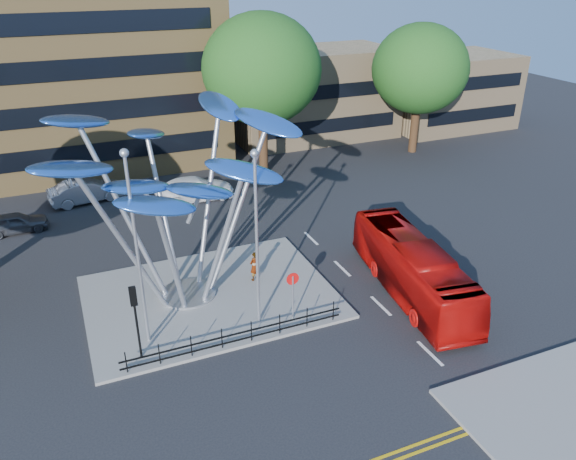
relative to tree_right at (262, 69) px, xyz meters
name	(u,v)px	position (x,y,z in m)	size (l,w,h in m)	color
ground	(273,364)	(-8.00, -22.00, -8.04)	(120.00, 120.00, 0.00)	black
traffic_island	(210,296)	(-9.00, -16.00, -7.96)	(12.00, 9.00, 0.15)	slate
low_building_near	(313,94)	(8.00, 8.00, -4.04)	(15.00, 8.00, 8.00)	tan
low_building_far	(448,91)	(22.00, 6.00, -4.54)	(12.00, 8.00, 7.00)	tan
tree_right	(262,69)	(0.00, 0.00, 0.00)	(8.80, 8.80, 12.11)	black
tree_far	(420,69)	(14.00, 0.00, -0.93)	(8.00, 8.00, 10.81)	black
leaf_sculpture	(174,167)	(-10.07, -15.32, -1.16)	(12.72, 9.54, 9.51)	#9EA0A5
street_lamp_left	(135,235)	(-12.50, -18.50, -2.68)	(0.36, 0.36, 8.80)	#9EA0A5
street_lamp_right	(256,224)	(-7.50, -19.00, -2.94)	(0.36, 0.36, 8.30)	#9EA0A5
traffic_light_island	(135,307)	(-13.00, -19.50, -5.42)	(0.28, 0.18, 3.42)	black
no_entry_sign_island	(293,288)	(-6.00, -19.48, -6.22)	(0.60, 0.10, 2.45)	#9EA0A5
pedestrian_railing_front	(237,337)	(-9.00, -20.30, -7.48)	(10.00, 0.06, 1.00)	black
red_bus	(412,268)	(0.50, -19.51, -6.62)	(2.38, 10.19, 2.84)	#AA0A07
pedestrian	(254,266)	(-6.40, -15.45, -7.08)	(0.59, 0.39, 1.62)	gray
parked_car_left	(15,223)	(-17.95, -4.00, -7.39)	(1.52, 3.78, 1.29)	#404248
parked_car_mid	(86,191)	(-13.45, -0.63, -7.22)	(1.73, 4.96, 1.63)	#96989D
parked_car_right	(195,189)	(-6.39, -3.19, -7.24)	(2.24, 5.51, 1.60)	white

